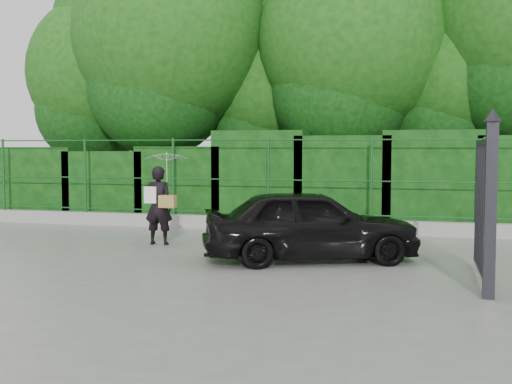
# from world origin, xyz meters

# --- Properties ---
(ground) EXTENTS (80.00, 80.00, 0.00)m
(ground) POSITION_xyz_m (0.00, 0.00, 0.00)
(ground) COLOR gray
(kerb) EXTENTS (14.00, 0.25, 0.30)m
(kerb) POSITION_xyz_m (0.00, 4.50, 0.15)
(kerb) COLOR #9E9E99
(kerb) RESTS_ON ground
(fence) EXTENTS (14.13, 0.06, 1.80)m
(fence) POSITION_xyz_m (0.22, 4.50, 1.20)
(fence) COLOR #164A1C
(fence) RESTS_ON kerb
(hedge) EXTENTS (14.20, 1.20, 2.28)m
(hedge) POSITION_xyz_m (0.27, 5.50, 1.04)
(hedge) COLOR black
(hedge) RESTS_ON ground
(trees) EXTENTS (17.10, 6.15, 8.08)m
(trees) POSITION_xyz_m (1.14, 7.74, 4.62)
(trees) COLOR black
(trees) RESTS_ON ground
(gate) EXTENTS (0.22, 2.33, 2.36)m
(gate) POSITION_xyz_m (4.60, -0.72, 1.19)
(gate) COLOR black
(gate) RESTS_ON ground
(woman) EXTENTS (0.86, 0.85, 1.80)m
(woman) POSITION_xyz_m (-1.06, 1.93, 1.18)
(woman) COLOR black
(woman) RESTS_ON ground
(car) EXTENTS (3.84, 2.63, 1.21)m
(car) POSITION_xyz_m (1.99, 0.89, 0.61)
(car) COLOR black
(car) RESTS_ON ground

